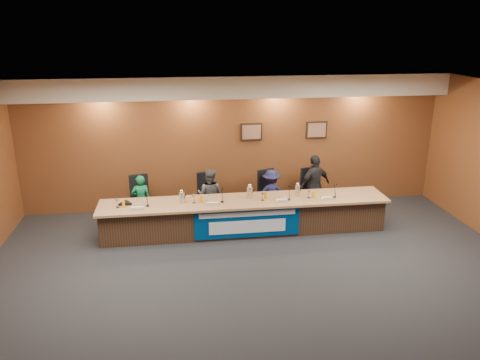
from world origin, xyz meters
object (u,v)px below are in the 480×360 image
object	(u,v)px
dais_body	(244,217)
panelist_a	(141,200)
banner	(247,223)
speakerphone	(126,203)
panelist_c	(271,194)
office_chair_a	(142,202)
office_chair_c	(270,196)
office_chair_d	(313,194)
office_chair_b	(210,199)
carafe_mid	(250,192)
carafe_left	(182,198)
panelist_d	(315,185)
carafe_right	(297,190)
panelist_b	(210,195)

from	to	relation	value
dais_body	panelist_a	bearing A→B (deg)	161.86
banner	speakerphone	world-z (taller)	speakerphone
panelist_c	office_chair_a	bearing A→B (deg)	-0.98
office_chair_a	office_chair_c	distance (m)	2.94
panelist_a	office_chair_d	xyz separation A→B (m)	(3.97, 0.10, -0.10)
office_chair_a	office_chair_c	size ratio (longest dim) A/B	1.00
banner	office_chair_b	distance (m)	1.42
banner	office_chair_d	world-z (taller)	banner
office_chair_b	carafe_mid	xyz separation A→B (m)	(0.80, -0.79, 0.40)
panelist_a	carafe_mid	distance (m)	2.45
office_chair_c	office_chair_b	bearing A→B (deg)	159.45
carafe_left	panelist_a	bearing A→B (deg)	139.29
panelist_d	carafe_right	world-z (taller)	panelist_d
office_chair_b	carafe_mid	size ratio (longest dim) A/B	1.84
panelist_c	panelist_a	bearing A→B (deg)	0.96
office_chair_b	office_chair_d	xyz separation A→B (m)	(2.44, 0.00, 0.00)
panelist_a	panelist_b	bearing A→B (deg)	172.18
dais_body	office_chair_c	distance (m)	1.11
panelist_d	carafe_mid	size ratio (longest dim) A/B	5.60
office_chair_d	panelist_a	bearing A→B (deg)	164.12
banner	speakerphone	xyz separation A→B (m)	(-2.48, 0.46, 0.40)
panelist_a	panelist_c	bearing A→B (deg)	172.18
dais_body	panelist_c	world-z (taller)	panelist_c
dais_body	office_chair_c	world-z (taller)	dais_body
office_chair_b	office_chair_a	bearing A→B (deg)	162.26
office_chair_d	carafe_left	size ratio (longest dim) A/B	2.01
panelist_a	panelist_c	distance (m)	2.94
office_chair_b	office_chair_c	size ratio (longest dim) A/B	1.00
office_chair_c	carafe_left	world-z (taller)	carafe_left
panelist_c	carafe_mid	xyz separation A→B (m)	(-0.62, -0.69, 0.31)
dais_body	panelist_a	world-z (taller)	panelist_a
speakerphone	panelist_d	bearing A→B (deg)	9.13
office_chair_d	panelist_d	bearing A→B (deg)	-107.32
panelist_c	speakerphone	xyz separation A→B (m)	(-3.21, -0.68, 0.20)
panelist_d	carafe_left	world-z (taller)	panelist_d
speakerphone	panelist_b	bearing A→B (deg)	20.75
office_chair_a	banner	bearing A→B (deg)	-43.15
panelist_a	panelist_d	xyz separation A→B (m)	(3.97, 0.00, 0.15)
office_chair_d	office_chair_a	bearing A→B (deg)	162.68
panelist_c	panelist_d	distance (m)	1.04
carafe_right	panelist_d	bearing A→B (deg)	49.01
panelist_a	office_chair_b	distance (m)	1.54
office_chair_b	carafe_right	bearing A→B (deg)	-40.76
dais_body	office_chair_b	size ratio (longest dim) A/B	12.50
banner	carafe_left	xyz separation A→B (m)	(-1.32, 0.38, 0.49)
panelist_a	banner	bearing A→B (deg)	144.93
office_chair_b	office_chair_d	bearing A→B (deg)	-17.74
carafe_left	speakerphone	bearing A→B (deg)	175.84
banner	office_chair_c	bearing A→B (deg)	59.47
panelist_a	panelist_c	xyz separation A→B (m)	(2.94, 0.00, -0.00)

